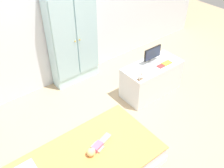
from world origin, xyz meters
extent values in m
cube|color=tan|center=(0.00, 0.00, -0.01)|extent=(10.00, 10.00, 0.02)
cube|color=silver|center=(0.00, 1.57, 1.35)|extent=(6.40, 0.05, 2.70)
cube|color=silver|center=(-0.70, -0.22, 0.18)|extent=(1.64, 0.89, 0.15)
cube|color=#EA934C|center=(-0.70, -0.22, 0.26)|extent=(1.67, 0.92, 0.02)
cube|color=#D6668E|center=(-0.52, -0.18, 0.29)|extent=(0.15, 0.11, 0.06)
cube|color=#DBB293|center=(-0.38, -0.12, 0.28)|extent=(0.16, 0.08, 0.04)
cube|color=#DBB293|center=(-0.37, -0.16, 0.28)|extent=(0.16, 0.08, 0.04)
cube|color=#DBB293|center=(-0.53, -0.13, 0.28)|extent=(0.10, 0.05, 0.03)
cube|color=#DBB293|center=(-0.50, -0.23, 0.28)|extent=(0.10, 0.05, 0.03)
sphere|color=#DBB293|center=(-0.62, -0.21, 0.31)|extent=(0.09, 0.09, 0.09)
sphere|color=#E0C67F|center=(-0.63, -0.22, 0.31)|extent=(0.10, 0.10, 0.10)
cube|color=silver|center=(0.18, 1.42, 0.79)|extent=(0.77, 0.22, 1.59)
cube|color=#9DC0C9|center=(-0.02, 1.30, 0.83)|extent=(0.36, 0.02, 1.30)
cube|color=#9DC0C9|center=(0.37, 1.30, 0.83)|extent=(0.36, 0.02, 1.30)
sphere|color=gold|center=(0.14, 1.28, 0.79)|extent=(0.02, 0.02, 0.02)
sphere|color=gold|center=(0.22, 1.28, 0.79)|extent=(0.02, 0.02, 0.02)
cube|color=silver|center=(0.92, 0.39, 0.25)|extent=(0.94, 0.45, 0.51)
cylinder|color=#99999E|center=(0.97, 0.47, 0.51)|extent=(0.10, 0.10, 0.01)
cylinder|color=#99999E|center=(0.97, 0.47, 0.54)|extent=(0.02, 0.02, 0.05)
cube|color=black|center=(0.97, 0.47, 0.66)|extent=(0.32, 0.02, 0.19)
cube|color=#28334C|center=(0.97, 0.46, 0.66)|extent=(0.30, 0.01, 0.17)
cube|color=#8E6642|center=(0.52, 0.26, 0.52)|extent=(0.09, 0.01, 0.01)
cube|color=#8E6642|center=(0.52, 0.23, 0.52)|extent=(0.09, 0.01, 0.01)
cube|color=white|center=(0.52, 0.24, 0.56)|extent=(0.06, 0.03, 0.03)
cylinder|color=white|center=(0.55, 0.25, 0.53)|extent=(0.01, 0.01, 0.02)
cylinder|color=white|center=(0.55, 0.23, 0.53)|extent=(0.01, 0.01, 0.02)
cylinder|color=white|center=(0.50, 0.25, 0.53)|extent=(0.01, 0.01, 0.02)
cylinder|color=white|center=(0.50, 0.23, 0.53)|extent=(0.01, 0.01, 0.02)
cylinder|color=white|center=(0.55, 0.24, 0.59)|extent=(0.02, 0.02, 0.02)
sphere|color=white|center=(0.55, 0.24, 0.60)|extent=(0.03, 0.03, 0.03)
cube|color=#CC3838|center=(0.99, 0.29, 0.51)|extent=(0.11, 0.08, 0.01)
cube|color=gold|center=(1.12, 0.29, 0.52)|extent=(0.15, 0.09, 0.02)
camera|label=1|loc=(-1.53, -1.74, 2.62)|focal=40.92mm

